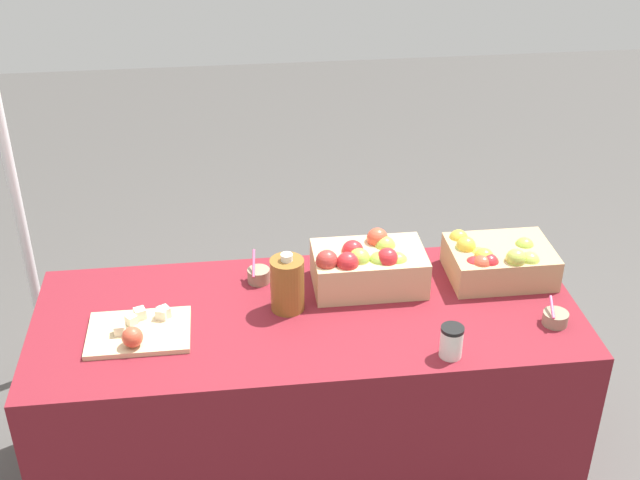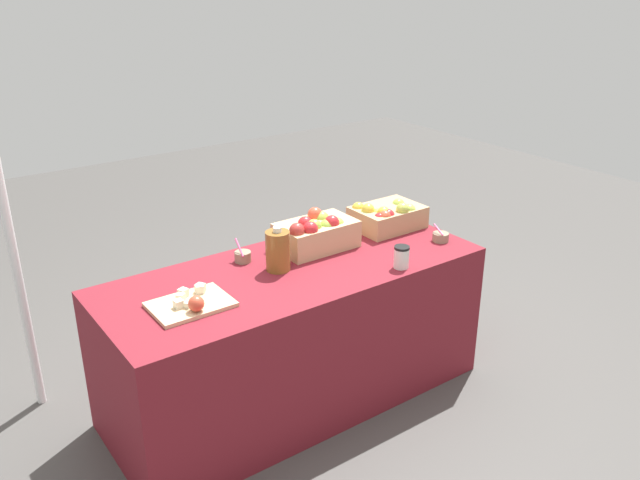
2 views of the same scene
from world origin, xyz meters
name	(u,v)px [view 2 (image 2 of 2)]	position (x,y,z in m)	size (l,w,h in m)	color
ground_plane	(296,395)	(0.00, 0.00, 0.00)	(10.00, 10.00, 0.00)	#474442
table	(295,335)	(0.00, 0.00, 0.37)	(1.90, 0.76, 0.74)	maroon
apple_crate_left	(386,216)	(0.71, 0.14, 0.81)	(0.38, 0.27, 0.17)	tan
apple_crate_middle	(317,233)	(0.24, 0.14, 0.83)	(0.40, 0.25, 0.19)	tan
cutting_board_front	(191,303)	(-0.57, -0.07, 0.76)	(0.34, 0.25, 0.09)	#D1B284
sample_bowl_near	(243,256)	(-0.16, 0.22, 0.77)	(0.08, 0.09, 0.12)	gray
sample_bowl_mid	(441,237)	(0.83, -0.17, 0.76)	(0.09, 0.09, 0.09)	gray
cider_jug	(278,251)	(-0.07, 0.03, 0.84)	(0.12, 0.12, 0.22)	brown
coffee_cup	(401,257)	(0.43, -0.30, 0.80)	(0.07, 0.07, 0.11)	silver
tent_pole	(3,200)	(-1.10, 0.73, 1.11)	(0.04, 0.04, 2.22)	white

